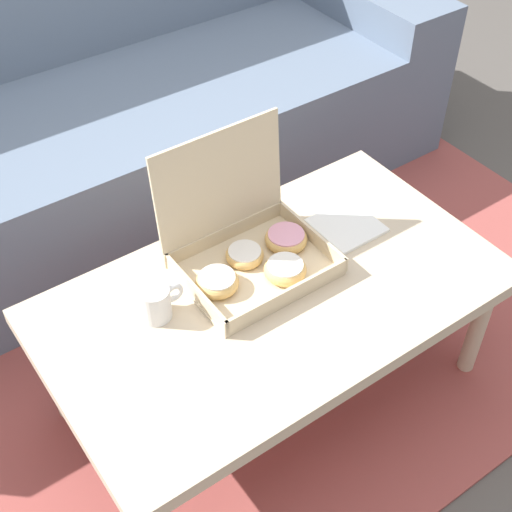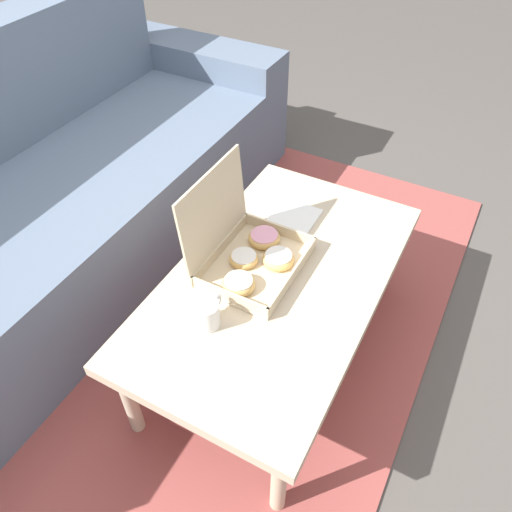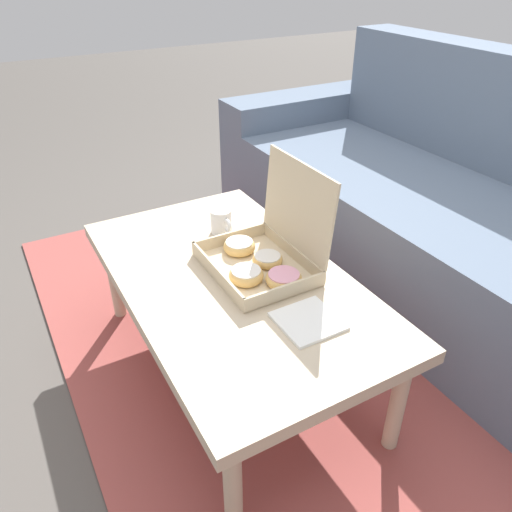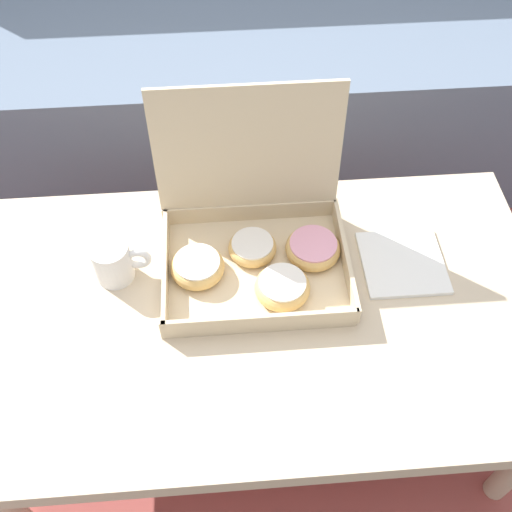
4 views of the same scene
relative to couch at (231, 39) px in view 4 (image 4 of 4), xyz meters
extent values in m
plane|color=#514C47|center=(0.00, -0.82, -0.30)|extent=(12.00, 12.00, 0.00)
cube|color=#994742|center=(0.00, -0.52, -0.30)|extent=(2.47, 1.97, 0.01)
cube|color=slate|center=(0.00, -0.15, -0.08)|extent=(1.87, 0.63, 0.45)
cube|color=#C6B293|center=(0.00, -0.99, 0.06)|extent=(1.08, 0.62, 0.04)
cylinder|color=#C6B293|center=(-0.48, -1.24, -0.13)|extent=(0.04, 0.04, 0.35)
cylinder|color=#C6B293|center=(-0.48, -0.74, -0.13)|extent=(0.04, 0.04, 0.35)
cylinder|color=#C6B293|center=(0.48, -0.74, -0.13)|extent=(0.04, 0.04, 0.35)
cube|color=beige|center=(0.00, -0.91, 0.09)|extent=(0.34, 0.27, 0.01)
cube|color=beige|center=(0.00, -1.04, 0.11)|extent=(0.34, 0.01, 0.04)
cube|color=beige|center=(0.00, -0.79, 0.11)|extent=(0.34, 0.01, 0.04)
cube|color=beige|center=(-0.16, -0.91, 0.11)|extent=(0.01, 0.27, 0.04)
cube|color=beige|center=(0.17, -0.91, 0.11)|extent=(0.01, 0.27, 0.04)
cube|color=beige|center=(0.00, -0.77, 0.26)|extent=(0.34, 0.03, 0.27)
torus|color=#E0B266|center=(0.11, -0.88, 0.11)|extent=(0.11, 0.11, 0.03)
cylinder|color=pink|center=(0.11, -0.88, 0.12)|extent=(0.09, 0.09, 0.02)
torus|color=#E0B266|center=(-0.11, -0.91, 0.11)|extent=(0.10, 0.10, 0.04)
cylinder|color=white|center=(-0.11, -0.91, 0.12)|extent=(0.09, 0.09, 0.02)
torus|color=#E0B266|center=(0.05, -0.97, 0.11)|extent=(0.10, 0.10, 0.04)
cylinder|color=white|center=(0.05, -0.97, 0.12)|extent=(0.09, 0.09, 0.02)
torus|color=#E0B266|center=(0.00, -0.87, 0.10)|extent=(0.09, 0.09, 0.03)
cylinder|color=white|center=(0.00, -0.87, 0.11)|extent=(0.08, 0.08, 0.01)
cylinder|color=white|center=(-0.26, -0.90, 0.12)|extent=(0.07, 0.07, 0.08)
torus|color=white|center=(-0.21, -0.90, 0.13)|extent=(0.05, 0.01, 0.05)
cube|color=white|center=(0.29, -0.92, 0.09)|extent=(0.16, 0.16, 0.01)
camera|label=1|loc=(-0.69, -1.90, 1.29)|focal=50.00mm
camera|label=2|loc=(-0.97, -1.44, 1.22)|focal=35.00mm
camera|label=3|loc=(1.10, -1.53, 0.92)|focal=35.00mm
camera|label=4|loc=(-0.05, -1.58, 1.00)|focal=42.00mm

